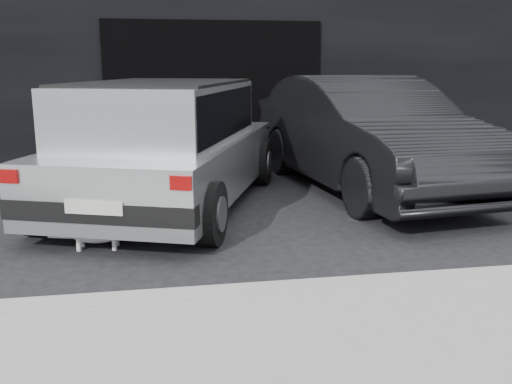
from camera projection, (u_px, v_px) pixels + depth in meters
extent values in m
plane|color=black|center=(167.00, 219.00, 6.89)|extent=(80.00, 80.00, 0.00)
cube|color=black|center=(204.00, 31.00, 12.26)|extent=(34.00, 4.00, 5.00)
cube|color=black|center=(214.00, 93.00, 10.60)|extent=(4.00, 0.10, 2.60)
cube|color=gray|center=(302.00, 292.00, 4.55)|extent=(18.00, 0.25, 0.12)
cube|color=gray|center=(352.00, 371.00, 3.40)|extent=(18.00, 2.20, 0.11)
cube|color=silver|center=(170.00, 164.00, 7.46)|extent=(3.35, 4.77, 0.69)
cube|color=silver|center=(162.00, 112.00, 7.09)|extent=(2.62, 3.33, 0.69)
cube|color=black|center=(162.00, 112.00, 7.09)|extent=(2.60, 3.23, 0.56)
cube|color=black|center=(98.00, 212.00, 5.47)|extent=(1.91, 0.85, 0.20)
cube|color=black|center=(211.00, 148.00, 9.50)|extent=(1.91, 0.85, 0.20)
cube|color=silver|center=(93.00, 208.00, 5.36)|extent=(0.55, 0.22, 0.13)
cube|color=#8C0707|center=(8.00, 176.00, 5.46)|extent=(0.20, 0.10, 0.13)
cube|color=#8C0707|center=(181.00, 183.00, 5.15)|extent=(0.20, 0.10, 0.13)
cube|color=black|center=(161.00, 83.00, 7.01)|extent=(2.52, 3.05, 0.03)
cylinder|color=black|center=(39.00, 205.00, 6.18)|extent=(0.47, 0.72, 0.67)
cylinder|color=slate|center=(28.00, 205.00, 6.20)|extent=(0.15, 0.35, 0.37)
cylinder|color=black|center=(209.00, 214.00, 5.84)|extent=(0.47, 0.72, 0.67)
cylinder|color=slate|center=(222.00, 214.00, 5.82)|extent=(0.15, 0.35, 0.37)
cylinder|color=black|center=(144.00, 159.00, 9.13)|extent=(0.47, 0.72, 0.67)
cylinder|color=slate|center=(136.00, 159.00, 9.15)|extent=(0.15, 0.35, 0.37)
cylinder|color=black|center=(261.00, 163.00, 8.79)|extent=(0.47, 0.72, 0.67)
cylinder|color=slate|center=(270.00, 163.00, 8.77)|extent=(0.15, 0.35, 0.37)
imported|color=black|center=(365.00, 134.00, 8.32)|extent=(2.35, 5.22, 1.66)
ellipsoid|color=beige|center=(195.00, 224.00, 6.27)|extent=(0.30, 0.55, 0.21)
ellipsoid|color=beige|center=(197.00, 225.00, 6.14)|extent=(0.24, 0.24, 0.20)
ellipsoid|color=black|center=(198.00, 225.00, 5.99)|extent=(0.16, 0.14, 0.14)
sphere|color=black|center=(199.00, 227.00, 5.94)|extent=(0.06, 0.06, 0.06)
cone|color=black|center=(202.00, 219.00, 6.00)|extent=(0.05, 0.07, 0.07)
cone|color=black|center=(194.00, 219.00, 5.99)|extent=(0.05, 0.07, 0.07)
cylinder|color=black|center=(203.00, 235.00, 6.15)|extent=(0.04, 0.04, 0.07)
cylinder|color=black|center=(191.00, 235.00, 6.12)|extent=(0.04, 0.04, 0.07)
cylinder|color=black|center=(200.00, 226.00, 6.46)|extent=(0.04, 0.04, 0.07)
cylinder|color=black|center=(188.00, 227.00, 6.43)|extent=(0.04, 0.04, 0.07)
cylinder|color=black|center=(192.00, 220.00, 6.56)|extent=(0.15, 0.29, 0.09)
ellipsoid|color=silver|center=(97.00, 230.00, 5.77)|extent=(0.62, 0.36, 0.26)
ellipsoid|color=silver|center=(112.00, 227.00, 5.77)|extent=(0.28, 0.28, 0.22)
ellipsoid|color=white|center=(127.00, 219.00, 5.76)|extent=(0.16, 0.18, 0.15)
sphere|color=white|center=(134.00, 219.00, 5.77)|extent=(0.07, 0.07, 0.07)
cone|color=white|center=(126.00, 211.00, 5.79)|extent=(0.07, 0.06, 0.08)
cone|color=white|center=(124.00, 213.00, 5.71)|extent=(0.07, 0.06, 0.08)
cylinder|color=white|center=(117.00, 239.00, 5.88)|extent=(0.05, 0.05, 0.15)
cylinder|color=white|center=(114.00, 243.00, 5.73)|extent=(0.05, 0.05, 0.15)
cylinder|color=white|center=(82.00, 239.00, 5.85)|extent=(0.05, 0.05, 0.15)
cylinder|color=white|center=(79.00, 244.00, 5.71)|extent=(0.05, 0.05, 0.15)
cylinder|color=white|center=(65.00, 236.00, 5.76)|extent=(0.33, 0.12, 0.10)
ellipsoid|color=gray|center=(86.00, 229.00, 5.73)|extent=(0.23, 0.18, 0.11)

